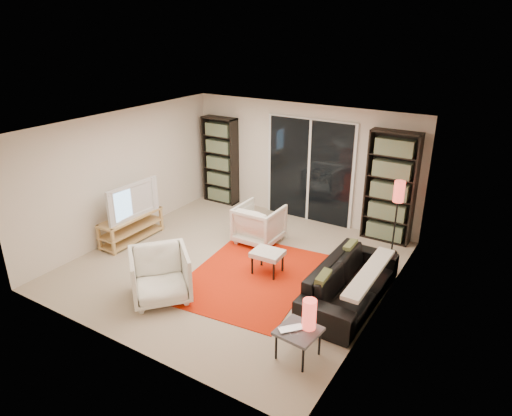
# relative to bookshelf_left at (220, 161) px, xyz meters

# --- Properties ---
(floor) EXTENTS (5.00, 5.00, 0.00)m
(floor) POSITION_rel_bookshelf_left_xyz_m (1.95, -2.33, -0.98)
(floor) COLOR tan
(floor) RESTS_ON ground
(wall_back) EXTENTS (5.00, 0.02, 2.40)m
(wall_back) POSITION_rel_bookshelf_left_xyz_m (1.95, 0.17, 0.22)
(wall_back) COLOR silver
(wall_back) RESTS_ON ground
(wall_front) EXTENTS (5.00, 0.02, 2.40)m
(wall_front) POSITION_rel_bookshelf_left_xyz_m (1.95, -4.83, 0.22)
(wall_front) COLOR silver
(wall_front) RESTS_ON ground
(wall_left) EXTENTS (0.02, 5.00, 2.40)m
(wall_left) POSITION_rel_bookshelf_left_xyz_m (-0.55, -2.33, 0.22)
(wall_left) COLOR silver
(wall_left) RESTS_ON ground
(wall_right) EXTENTS (0.02, 5.00, 2.40)m
(wall_right) POSITION_rel_bookshelf_left_xyz_m (4.45, -2.33, 0.22)
(wall_right) COLOR silver
(wall_right) RESTS_ON ground
(ceiling) EXTENTS (5.00, 5.00, 0.02)m
(ceiling) POSITION_rel_bookshelf_left_xyz_m (1.95, -2.33, 1.42)
(ceiling) COLOR white
(ceiling) RESTS_ON wall_back
(sliding_door) EXTENTS (1.92, 0.08, 2.16)m
(sliding_door) POSITION_rel_bookshelf_left_xyz_m (2.15, 0.13, 0.07)
(sliding_door) COLOR white
(sliding_door) RESTS_ON ground
(bookshelf_left) EXTENTS (0.80, 0.30, 1.95)m
(bookshelf_left) POSITION_rel_bookshelf_left_xyz_m (0.00, 0.00, 0.00)
(bookshelf_left) COLOR black
(bookshelf_left) RESTS_ON ground
(bookshelf_right) EXTENTS (0.90, 0.30, 2.10)m
(bookshelf_right) POSITION_rel_bookshelf_left_xyz_m (3.85, -0.00, 0.07)
(bookshelf_right) COLOR black
(bookshelf_right) RESTS_ON ground
(tv_stand) EXTENTS (0.42, 1.31, 0.50)m
(tv_stand) POSITION_rel_bookshelf_left_xyz_m (-0.25, -2.56, -0.71)
(tv_stand) COLOR tan
(tv_stand) RESTS_ON floor
(tv) EXTENTS (0.22, 1.16, 0.66)m
(tv) POSITION_rel_bookshelf_left_xyz_m (-0.23, -2.56, -0.14)
(tv) COLOR black
(tv) RESTS_ON tv_stand
(rug) EXTENTS (2.11, 2.70, 0.01)m
(rug) POSITION_rel_bookshelf_left_xyz_m (2.41, -2.53, -0.97)
(rug) COLOR red
(rug) RESTS_ON floor
(sofa) EXTENTS (0.85, 2.13, 0.62)m
(sofa) POSITION_rel_bookshelf_left_xyz_m (4.03, -2.34, -0.67)
(sofa) COLOR black
(sofa) RESTS_ON floor
(armchair_back) EXTENTS (0.79, 0.81, 0.74)m
(armchair_back) POSITION_rel_bookshelf_left_xyz_m (1.85, -1.36, -0.61)
(armchair_back) COLOR silver
(armchair_back) RESTS_ON floor
(armchair_front) EXTENTS (1.19, 1.19, 0.78)m
(armchair_front) POSITION_rel_bookshelf_left_xyz_m (1.59, -3.76, -0.59)
(armchair_front) COLOR silver
(armchair_front) RESTS_ON floor
(ottoman) EXTENTS (0.51, 0.43, 0.40)m
(ottoman) POSITION_rel_bookshelf_left_xyz_m (2.57, -2.28, -0.63)
(ottoman) COLOR silver
(ottoman) RESTS_ON floor
(side_table) EXTENTS (0.53, 0.53, 0.40)m
(side_table) POSITION_rel_bookshelf_left_xyz_m (3.93, -3.85, -0.62)
(side_table) COLOR #4F4F54
(side_table) RESTS_ON floor
(laptop) EXTENTS (0.35, 0.35, 0.02)m
(laptop) POSITION_rel_bookshelf_left_xyz_m (3.88, -3.92, -0.56)
(laptop) COLOR silver
(laptop) RESTS_ON side_table
(table_lamp) EXTENTS (0.17, 0.17, 0.39)m
(table_lamp) POSITION_rel_bookshelf_left_xyz_m (4.01, -3.74, -0.38)
(table_lamp) COLOR #F14535
(table_lamp) RESTS_ON side_table
(floor_lamp) EXTENTS (0.21, 0.21, 1.37)m
(floor_lamp) POSITION_rel_bookshelf_left_xyz_m (4.13, -0.50, 0.07)
(floor_lamp) COLOR black
(floor_lamp) RESTS_ON floor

